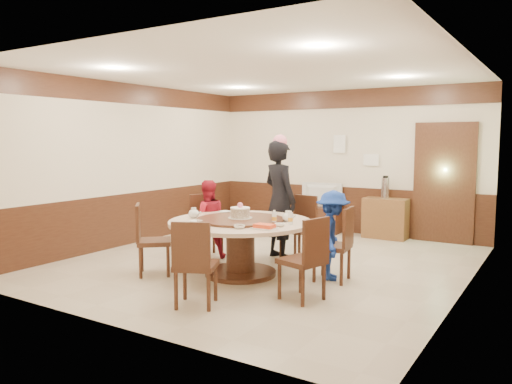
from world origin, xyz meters
The scene contains 29 objects.
room centered at (0.01, 0.01, 1.08)m, with size 6.00×6.04×2.84m.
banquet_table centered at (0.04, -0.77, 0.53)m, with size 1.93×1.93×0.78m.
chair_0 centered at (1.22, -0.36, 0.30)m, with size 0.50×0.49×0.97m.
chair_1 centered at (0.26, 0.50, 0.30)m, with size 0.51×0.52×0.97m.
chair_2 centered at (-1.03, -0.14, 0.30)m, with size 0.61×0.61×0.97m.
chair_3 centered at (-0.99, -1.39, 0.30)m, with size 0.62×0.62×0.97m.
chair_4 centered at (0.33, -2.10, 0.30)m, with size 0.58×0.59×0.97m.
chair_5 centered at (1.24, -1.28, 0.30)m, with size 0.55×0.54×0.97m.
person_standing centered at (0.00, 0.37, 0.91)m, with size 0.66×0.44×1.82m, color black.
person_red centered at (-0.94, -0.23, 0.61)m, with size 0.59×0.46×1.22m, color #A71626.
person_blue centered at (1.18, -0.31, 0.59)m, with size 0.76×0.44×1.18m, color navy.
birthday_cake centered at (0.03, -0.76, 0.85)m, with size 0.33×0.33×0.21m.
teapot_left centered at (-0.63, -0.94, 0.81)m, with size 0.17×0.15×0.13m, color white.
teapot_right centered at (0.62, -0.50, 0.81)m, with size 0.17×0.15×0.13m, color white.
bowl_0 centered at (-0.50, -0.39, 0.77)m, with size 0.17×0.17×0.04m, color white.
bowl_1 centered at (0.37, -1.29, 0.77)m, with size 0.14×0.14×0.04m, color white.
bowl_2 centered at (-0.32, -1.27, 0.77)m, with size 0.15×0.15×0.04m, color white.
bowl_3 centered at (0.72, -0.90, 0.77)m, with size 0.13×0.13×0.04m, color white.
saucer_near centered at (-0.21, -1.42, 0.76)m, with size 0.18×0.18×0.01m, color white.
saucer_far centered at (0.49, -0.27, 0.76)m, with size 0.18×0.18×0.01m, color white.
shrimp_platter centered at (0.65, -1.17, 0.78)m, with size 0.30×0.20×0.06m.
bottle_0 centered at (0.57, -0.78, 0.83)m, with size 0.06×0.06×0.16m, color white.
bottle_1 centered at (0.78, -0.72, 0.83)m, with size 0.06×0.06×0.16m, color white.
tv_stand centered at (-0.40, 2.75, 0.25)m, with size 0.85×0.45×0.50m, color #402114.
television centered at (-0.40, 2.75, 0.74)m, with size 0.82×0.11×0.48m, color gray.
side_cabinet centered at (0.92, 2.78, 0.38)m, with size 0.80×0.40×0.75m, color brown.
thermos centered at (0.90, 2.78, 0.94)m, with size 0.15×0.15×0.38m, color silver.
notice_left centered at (-0.10, 2.96, 1.75)m, with size 0.25×0.00×0.35m, color white.
notice_right centered at (0.55, 2.96, 1.45)m, with size 0.30×0.00×0.22m, color white.
Camera 1 is at (3.73, -6.29, 1.83)m, focal length 35.00 mm.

